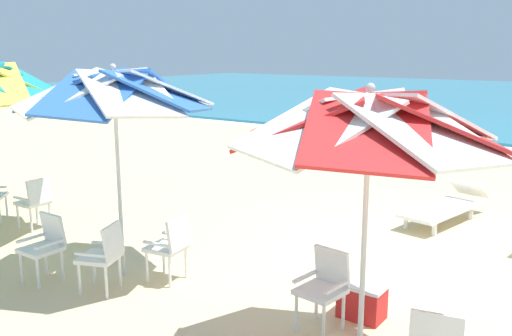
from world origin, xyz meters
name	(u,v)px	position (x,y,z in m)	size (l,w,h in m)	color
ground_plane	(422,257)	(0.00, 0.00, 0.00)	(80.00, 80.00, 0.00)	beige
beach_umbrella_0	(369,123)	(0.47, -3.12, 2.30)	(2.44, 2.44, 2.64)	silver
plastic_chair_1	(324,284)	(-0.17, -2.64, 0.50)	(0.49, 0.52, 0.87)	white
beach_umbrella_1	(114,92)	(-3.00, -2.90, 2.40)	(2.46, 2.46, 2.74)	silver
plastic_chair_2	(104,253)	(-2.78, -3.38, 0.50)	(0.59, 0.57, 0.87)	white
plastic_chair_3	(170,244)	(-2.35, -2.67, 0.50)	(0.52, 0.50, 0.87)	white
plastic_chair_4	(45,244)	(-3.67, -3.58, 0.50)	(0.44, 0.47, 0.87)	white
plastic_chair_5	(35,200)	(-5.65, -2.40, 0.50)	(0.48, 0.45, 0.87)	white
sun_lounger_1	(446,206)	(-0.27, 1.92, 0.28)	(1.02, 2.22, 0.62)	white
cooler_box	(362,301)	(0.06, -2.19, 0.20)	(0.50, 0.34, 0.40)	red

